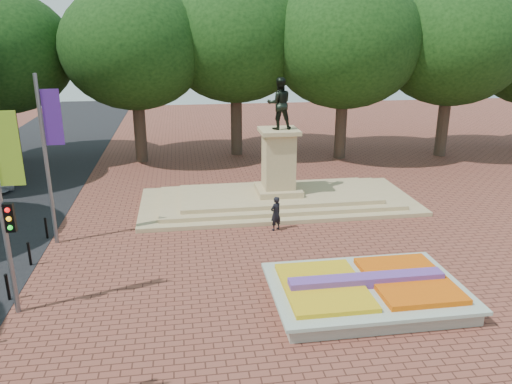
{
  "coord_description": "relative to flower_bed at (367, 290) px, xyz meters",
  "views": [
    {
      "loc": [
        -4.8,
        -15.93,
        8.56
      ],
      "look_at": [
        -1.86,
        3.38,
        2.2
      ],
      "focal_mm": 35.0,
      "sensor_mm": 36.0,
      "label": 1
    }
  ],
  "objects": [
    {
      "name": "ground",
      "position": [
        -1.03,
        2.0,
        -0.38
      ],
      "size": [
        90.0,
        90.0,
        0.0
      ],
      "primitive_type": "plane",
      "color": "brown",
      "rests_on": "ground"
    },
    {
      "name": "flower_bed",
      "position": [
        0.0,
        0.0,
        0.0
      ],
      "size": [
        6.3,
        4.3,
        0.91
      ],
      "color": "gray",
      "rests_on": "ground"
    },
    {
      "name": "monument",
      "position": [
        -1.03,
        10.0,
        0.5
      ],
      "size": [
        14.0,
        6.0,
        6.4
      ],
      "color": "tan",
      "rests_on": "ground"
    },
    {
      "name": "tree_row_back",
      "position": [
        1.31,
        20.0,
        6.29
      ],
      "size": [
        44.8,
        8.8,
        10.43
      ],
      "color": "#32221B",
      "rests_on": "ground"
    },
    {
      "name": "pedestrian",
      "position": [
        -1.82,
        6.5,
        0.41
      ],
      "size": [
        0.68,
        0.62,
        1.57
      ],
      "primitive_type": "imported",
      "rotation": [
        0.0,
        0.0,
        3.7
      ],
      "color": "black",
      "rests_on": "ground"
    },
    {
      "name": "banner_poles",
      "position": [
        -11.1,
        0.69,
        3.5
      ],
      "size": [
        0.88,
        11.17,
        7.0
      ],
      "color": "slate",
      "rests_on": "ground"
    }
  ]
}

